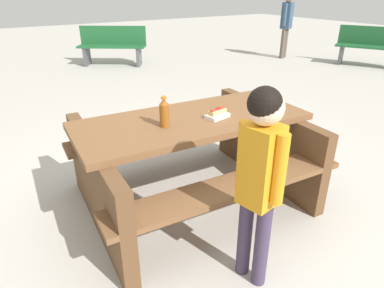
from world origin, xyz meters
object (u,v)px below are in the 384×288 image
(picnic_table, at_px, (192,153))
(hotdog_tray, at_px, (217,114))
(park_bench_mid, at_px, (372,46))
(bystander_adult, at_px, (287,16))
(park_bench_near, at_px, (113,45))
(soda_bottle, at_px, (164,113))
(child_in_coat, at_px, (260,167))

(picnic_table, relative_size, hotdog_tray, 9.69)
(park_bench_mid, relative_size, bystander_adult, 0.97)
(hotdog_tray, distance_m, park_bench_near, 5.79)
(soda_bottle, distance_m, child_in_coat, 0.89)
(hotdog_tray, xyz_separation_m, bystander_adult, (5.18, 4.12, 0.22))
(child_in_coat, distance_m, park_bench_mid, 7.19)
(picnic_table, xyz_separation_m, bystander_adult, (5.34, 4.02, 0.56))
(picnic_table, xyz_separation_m, park_bench_mid, (6.27, 2.28, 0.00))
(child_in_coat, relative_size, park_bench_near, 0.85)
(picnic_table, height_order, hotdog_tray, hotdog_tray)
(hotdog_tray, bearing_deg, park_bench_mid, 21.33)
(hotdog_tray, height_order, bystander_adult, bystander_adult)
(soda_bottle, height_order, hotdog_tray, soda_bottle)
(child_in_coat, height_order, bystander_adult, bystander_adult)
(child_in_coat, xyz_separation_m, park_bench_near, (1.59, 6.46, -0.34))
(child_in_coat, bearing_deg, park_bench_mid, 26.47)
(bystander_adult, bearing_deg, hotdog_tray, -141.46)
(soda_bottle, relative_size, bystander_adult, 0.15)
(hotdog_tray, relative_size, child_in_coat, 0.16)
(park_bench_mid, bearing_deg, soda_bottle, -160.44)
(bystander_adult, bearing_deg, soda_bottle, -144.08)
(bystander_adult, bearing_deg, park_bench_mid, -61.79)
(park_bench_near, bearing_deg, bystander_adult, -21.19)
(hotdog_tray, xyz_separation_m, park_bench_mid, (6.11, 2.39, -0.33))
(picnic_table, relative_size, child_in_coat, 1.53)
(soda_bottle, xyz_separation_m, park_bench_near, (1.69, 5.58, -0.40))
(soda_bottle, relative_size, child_in_coat, 0.18)
(hotdog_tray, relative_size, park_bench_mid, 0.13)
(picnic_table, relative_size, park_bench_mid, 1.25)
(hotdog_tray, bearing_deg, soda_bottle, 171.44)
(park_bench_near, bearing_deg, picnic_table, -104.47)
(park_bench_mid, bearing_deg, hotdog_tray, -158.67)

